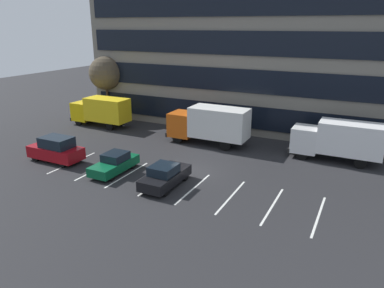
{
  "coord_description": "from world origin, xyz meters",
  "views": [
    {
      "loc": [
        11.64,
        -23.34,
        10.89
      ],
      "look_at": [
        -1.24,
        2.35,
        1.4
      ],
      "focal_mm": 33.93,
      "sensor_mm": 36.0,
      "label": 1
    }
  ],
  "objects_px": {
    "box_truck_white": "(338,139)",
    "box_truck_yellow_all": "(101,110)",
    "suv_maroon": "(56,150)",
    "box_truck_orange": "(209,124)",
    "bare_tree": "(106,73)",
    "sedan_black": "(165,176)",
    "sedan_forest": "(115,163)"
  },
  "relations": [
    {
      "from": "suv_maroon",
      "to": "sedan_black",
      "type": "relative_size",
      "value": 1.04
    },
    {
      "from": "box_truck_orange",
      "to": "suv_maroon",
      "type": "distance_m",
      "value": 13.75
    },
    {
      "from": "suv_maroon",
      "to": "bare_tree",
      "type": "height_order",
      "value": "bare_tree"
    },
    {
      "from": "box_truck_orange",
      "to": "sedan_black",
      "type": "height_order",
      "value": "box_truck_orange"
    },
    {
      "from": "sedan_forest",
      "to": "box_truck_orange",
      "type": "bearing_deg",
      "value": 69.04
    },
    {
      "from": "box_truck_white",
      "to": "box_truck_yellow_all",
      "type": "bearing_deg",
      "value": -179.6
    },
    {
      "from": "box_truck_yellow_all",
      "to": "box_truck_orange",
      "type": "bearing_deg",
      "value": -2.23
    },
    {
      "from": "box_truck_yellow_all",
      "to": "box_truck_white",
      "type": "distance_m",
      "value": 24.76
    },
    {
      "from": "box_truck_white",
      "to": "suv_maroon",
      "type": "height_order",
      "value": "box_truck_white"
    },
    {
      "from": "box_truck_white",
      "to": "sedan_forest",
      "type": "height_order",
      "value": "box_truck_white"
    },
    {
      "from": "box_truck_orange",
      "to": "sedan_forest",
      "type": "distance_m",
      "value": 10.38
    },
    {
      "from": "box_truck_yellow_all",
      "to": "bare_tree",
      "type": "distance_m",
      "value": 5.37
    },
    {
      "from": "sedan_forest",
      "to": "bare_tree",
      "type": "xyz_separation_m",
      "value": [
        -11.65,
        13.67,
        4.66
      ]
    },
    {
      "from": "box_truck_white",
      "to": "bare_tree",
      "type": "distance_m",
      "value": 27.11
    },
    {
      "from": "box_truck_orange",
      "to": "box_truck_white",
      "type": "height_order",
      "value": "box_truck_orange"
    },
    {
      "from": "sedan_forest",
      "to": "suv_maroon",
      "type": "relative_size",
      "value": 0.91
    },
    {
      "from": "box_truck_yellow_all",
      "to": "suv_maroon",
      "type": "bearing_deg",
      "value": -69.46
    },
    {
      "from": "box_truck_white",
      "to": "suv_maroon",
      "type": "distance_m",
      "value": 23.4
    },
    {
      "from": "sedan_black",
      "to": "box_truck_yellow_all",
      "type": "bearing_deg",
      "value": 143.97
    },
    {
      "from": "box_truck_orange",
      "to": "sedan_black",
      "type": "xyz_separation_m",
      "value": [
        1.06,
        -10.01,
        -1.27
      ]
    },
    {
      "from": "box_truck_orange",
      "to": "sedan_black",
      "type": "relative_size",
      "value": 1.73
    },
    {
      "from": "sedan_black",
      "to": "sedan_forest",
      "type": "bearing_deg",
      "value": 175.29
    },
    {
      "from": "box_truck_white",
      "to": "sedan_black",
      "type": "relative_size",
      "value": 1.61
    },
    {
      "from": "suv_maroon",
      "to": "bare_tree",
      "type": "xyz_separation_m",
      "value": [
        -5.81,
        13.92,
        4.36
      ]
    },
    {
      "from": "box_truck_yellow_all",
      "to": "bare_tree",
      "type": "relative_size",
      "value": 0.95
    },
    {
      "from": "sedan_forest",
      "to": "sedan_black",
      "type": "distance_m",
      "value": 4.77
    },
    {
      "from": "box_truck_orange",
      "to": "sedan_forest",
      "type": "height_order",
      "value": "box_truck_orange"
    },
    {
      "from": "box_truck_orange",
      "to": "suv_maroon",
      "type": "bearing_deg",
      "value": -133.98
    },
    {
      "from": "bare_tree",
      "to": "box_truck_white",
      "type": "bearing_deg",
      "value": -7.17
    },
    {
      "from": "bare_tree",
      "to": "box_truck_orange",
      "type": "bearing_deg",
      "value": -14.8
    },
    {
      "from": "suv_maroon",
      "to": "sedan_forest",
      "type": "bearing_deg",
      "value": 2.44
    },
    {
      "from": "sedan_forest",
      "to": "suv_maroon",
      "type": "distance_m",
      "value": 5.85
    }
  ]
}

